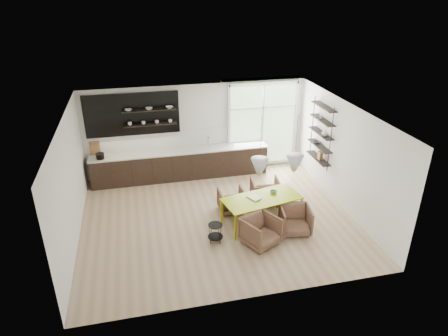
% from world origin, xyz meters
% --- Properties ---
extents(room, '(7.02, 6.01, 2.91)m').
position_xyz_m(room, '(0.58, 1.10, 1.46)').
color(room, tan).
rests_on(room, ground).
extents(kitchen_run, '(5.54, 0.69, 2.75)m').
position_xyz_m(kitchen_run, '(-0.70, 2.69, 0.60)').
color(kitchen_run, black).
rests_on(kitchen_run, ground).
extents(right_shelving, '(0.26, 1.22, 1.90)m').
position_xyz_m(right_shelving, '(3.36, 1.17, 1.65)').
color(right_shelving, black).
rests_on(right_shelving, ground).
extents(dining_table, '(2.13, 1.29, 0.73)m').
position_xyz_m(dining_table, '(1.07, -0.43, 0.68)').
color(dining_table, '#9EB704').
rests_on(dining_table, ground).
extents(armchair_back_left, '(0.68, 0.70, 0.63)m').
position_xyz_m(armchair_back_left, '(0.46, 0.33, 0.31)').
color(armchair_back_left, brown).
rests_on(armchair_back_left, ground).
extents(armchair_back_right, '(0.86, 0.88, 0.71)m').
position_xyz_m(armchair_back_right, '(1.49, 0.53, 0.36)').
color(armchair_back_right, brown).
rests_on(armchair_back_right, ground).
extents(armchair_front_left, '(1.04, 1.05, 0.72)m').
position_xyz_m(armchair_front_left, '(0.76, -1.31, 0.36)').
color(armchair_front_left, brown).
rests_on(armchair_front_left, ground).
extents(armchair_front_right, '(0.85, 0.86, 0.68)m').
position_xyz_m(armchair_front_right, '(1.77, -1.02, 0.34)').
color(armchair_front_right, brown).
rests_on(armchair_front_right, ground).
extents(wire_stool, '(0.37, 0.37, 0.47)m').
position_xyz_m(wire_stool, '(-0.26, -0.97, 0.30)').
color(wire_stool, black).
rests_on(wire_stool, ground).
extents(table_book, '(0.37, 0.41, 0.03)m').
position_xyz_m(table_book, '(0.77, -0.44, 0.74)').
color(table_book, white).
rests_on(table_book, dining_table).
extents(table_bowl, '(0.23, 0.23, 0.06)m').
position_xyz_m(table_bowl, '(1.45, -0.24, 0.75)').
color(table_bowl, '#538752').
rests_on(table_bowl, dining_table).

